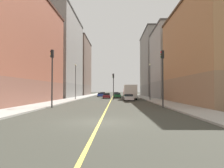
% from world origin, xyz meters
% --- Properties ---
extents(ground_plane, '(400.00, 400.00, 0.00)m').
position_xyz_m(ground_plane, '(0.00, 0.00, 0.00)').
color(ground_plane, '#37372F').
rests_on(ground_plane, ground).
extents(sidewalk_left, '(3.55, 168.00, 0.15)m').
position_xyz_m(sidewalk_left, '(8.58, 49.00, 0.07)').
color(sidewalk_left, '#9E9B93').
rests_on(sidewalk_left, ground).
extents(sidewalk_right, '(3.55, 168.00, 0.15)m').
position_xyz_m(sidewalk_right, '(-8.58, 49.00, 0.07)').
color(sidewalk_right, '#9E9B93').
rests_on(sidewalk_right, ground).
extents(lane_center_stripe, '(0.16, 154.00, 0.01)m').
position_xyz_m(lane_center_stripe, '(0.00, 49.00, 0.01)').
color(lane_center_stripe, '#E5D14C').
rests_on(lane_center_stripe, ground).
extents(building_left_near, '(9.18, 21.44, 14.83)m').
position_xyz_m(building_left_near, '(14.79, 17.13, 7.42)').
color(building_left_near, '#8F6B4F').
rests_on(building_left_near, ground).
extents(building_left_mid, '(9.18, 14.39, 17.06)m').
position_xyz_m(building_left_mid, '(14.79, 36.63, 8.54)').
color(building_left_mid, gray).
rests_on(building_left_mid, ground).
extents(building_left_far, '(9.18, 20.05, 21.50)m').
position_xyz_m(building_left_far, '(14.79, 56.30, 10.76)').
color(building_left_far, slate).
rests_on(building_left_far, ground).
extents(building_right_corner, '(9.18, 25.90, 17.29)m').
position_xyz_m(building_right_corner, '(-14.79, 17.89, 8.65)').
color(building_right_corner, brown).
rests_on(building_right_corner, ground).
extents(building_right_midblock, '(9.18, 23.43, 23.50)m').
position_xyz_m(building_right_midblock, '(-14.79, 44.82, 11.76)').
color(building_right_midblock, slate).
rests_on(building_right_midblock, ground).
extents(building_right_distant, '(9.18, 21.58, 22.65)m').
position_xyz_m(building_right_distant, '(-14.79, 70.26, 11.33)').
color(building_right_distant, brown).
rests_on(building_right_distant, ground).
extents(traffic_light_left_near, '(0.40, 0.32, 6.60)m').
position_xyz_m(traffic_light_left_near, '(6.39, 10.56, 4.23)').
color(traffic_light_left_near, '#2D2D2D').
rests_on(traffic_light_left_near, ground).
extents(traffic_light_right_near, '(0.40, 0.32, 6.73)m').
position_xyz_m(traffic_light_right_near, '(-6.42, 10.56, 4.30)').
color(traffic_light_right_near, '#2D2D2D').
rests_on(traffic_light_right_near, ground).
extents(traffic_light_median_far, '(0.40, 0.32, 5.54)m').
position_xyz_m(traffic_light_median_far, '(0.47, 30.53, 3.61)').
color(traffic_light_median_far, '#2D2D2D').
rests_on(traffic_light_median_far, ground).
extents(street_lamp_left_near, '(0.36, 0.36, 6.88)m').
position_xyz_m(street_lamp_left_near, '(7.41, 25.48, 4.34)').
color(street_lamp_left_near, '#4C4C51').
rests_on(street_lamp_left_near, ground).
extents(street_lamp_right_near, '(0.36, 0.36, 7.28)m').
position_xyz_m(street_lamp_right_near, '(-7.41, 29.36, 4.55)').
color(street_lamp_right_near, '#4C4C51').
rests_on(street_lamp_right_near, ground).
extents(car_maroon, '(1.86, 4.62, 1.31)m').
position_xyz_m(car_maroon, '(-1.26, 36.91, 0.63)').
color(car_maroon, maroon).
rests_on(car_maroon, ground).
extents(car_blue, '(2.04, 4.44, 1.23)m').
position_xyz_m(car_blue, '(-3.58, 48.61, 0.61)').
color(car_blue, '#23389E').
rests_on(car_blue, ground).
extents(car_black, '(2.04, 4.65, 1.30)m').
position_xyz_m(car_black, '(1.25, 59.58, 0.64)').
color(car_black, black).
rests_on(car_black, ground).
extents(car_red, '(2.08, 4.11, 1.30)m').
position_xyz_m(car_red, '(-3.84, 62.58, 0.65)').
color(car_red, red).
rests_on(car_red, ground).
extents(car_green, '(1.94, 4.37, 1.26)m').
position_xyz_m(car_green, '(1.39, 42.81, 0.62)').
color(car_green, '#1E6B38').
rests_on(car_green, ground).
extents(car_white, '(1.82, 4.08, 1.27)m').
position_xyz_m(car_white, '(3.41, 25.88, 0.63)').
color(car_white, white).
rests_on(car_white, ground).
extents(box_truck, '(2.54, 7.52, 3.09)m').
position_xyz_m(box_truck, '(4.01, 30.65, 1.63)').
color(box_truck, maroon).
rests_on(box_truck, ground).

